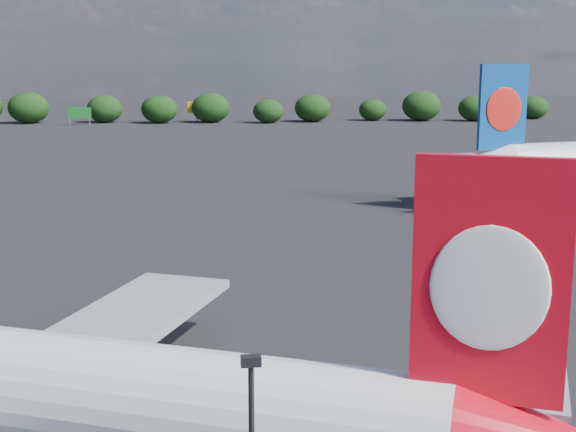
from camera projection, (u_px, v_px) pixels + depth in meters
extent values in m
plane|color=black|center=(105.00, 206.00, 94.61)|extent=(500.00, 500.00, 0.00)
cylinder|color=silver|center=(17.00, 385.00, 32.04)|extent=(33.34, 17.92, 4.53)
cube|color=red|center=(490.00, 282.00, 25.80)|extent=(4.75, 2.41, 8.15)
ellipsoid|color=white|center=(489.00, 289.00, 25.58)|extent=(3.56, 1.69, 4.17)
ellipsoid|color=white|center=(490.00, 284.00, 26.09)|extent=(3.56, 1.69, 4.17)
cube|color=#A5A9AD|center=(513.00, 384.00, 31.29)|extent=(5.91, 6.61, 0.27)
cube|color=#A5A9AD|center=(120.00, 323.00, 43.89)|extent=(12.64, 18.95, 0.50)
cylinder|color=red|center=(46.00, 370.00, 40.37)|extent=(5.13, 4.05, 2.44)
cube|color=#A5A9AD|center=(45.00, 358.00, 40.25)|extent=(1.93, 1.05, 1.09)
cone|color=silver|center=(474.00, 168.00, 88.69)|extent=(9.07, 6.47, 5.22)
cube|color=#0D4691|center=(503.00, 107.00, 88.22)|extent=(5.75, 1.42, 9.40)
ellipsoid|color=red|center=(504.00, 109.00, 87.96)|extent=(4.36, 0.90, 4.80)
ellipsoid|color=red|center=(501.00, 109.00, 88.55)|extent=(4.36, 0.90, 4.80)
cube|color=#A5A9AD|center=(520.00, 171.00, 83.75)|extent=(5.63, 6.93, 0.31)
cube|color=#A5A9AD|center=(466.00, 158.00, 94.59)|extent=(5.63, 6.93, 0.31)
cube|color=black|center=(251.00, 361.00, 21.25)|extent=(0.55, 0.30, 0.28)
cube|color=#13631E|center=(79.00, 113.00, 204.78)|extent=(6.00, 0.30, 2.60)
cylinder|color=gray|center=(70.00, 121.00, 204.91)|extent=(0.20, 0.20, 2.00)
cylinder|color=gray|center=(90.00, 121.00, 205.50)|extent=(0.20, 0.20, 2.00)
cube|color=gold|center=(197.00, 107.00, 213.99)|extent=(5.00, 0.30, 3.00)
cylinder|color=gray|center=(197.00, 117.00, 214.53)|extent=(0.30, 0.30, 2.50)
ellipsoid|color=black|center=(28.00, 108.00, 210.06)|extent=(10.70, 9.05, 8.23)
ellipsoid|color=black|center=(105.00, 109.00, 212.64)|extent=(9.44, 7.99, 7.26)
ellipsoid|color=black|center=(159.00, 109.00, 210.86)|extent=(9.53, 8.07, 7.33)
ellipsoid|color=black|center=(211.00, 108.00, 212.92)|extent=(10.18, 8.61, 7.83)
ellipsoid|color=black|center=(268.00, 111.00, 211.47)|extent=(8.13, 6.88, 6.25)
ellipsoid|color=black|center=(313.00, 108.00, 215.12)|extent=(9.72, 8.22, 7.48)
ellipsoid|color=black|center=(373.00, 110.00, 219.53)|extent=(7.67, 6.49, 5.90)
ellipsoid|color=black|center=(421.00, 106.00, 218.29)|extent=(10.63, 8.99, 8.18)
ellipsoid|color=black|center=(475.00, 108.00, 217.58)|extent=(9.03, 7.64, 6.95)
ellipsoid|color=black|center=(534.00, 107.00, 225.22)|extent=(8.38, 7.09, 6.45)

